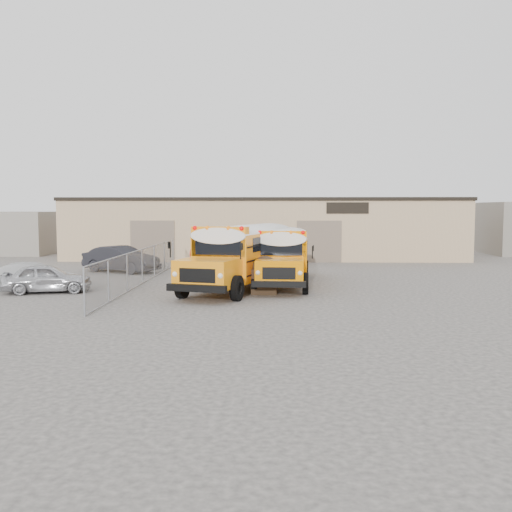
{
  "coord_description": "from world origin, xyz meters",
  "views": [
    {
      "loc": [
        0.7,
        -25.84,
        3.83
      ],
      "look_at": [
        -0.11,
        1.13,
        1.6
      ],
      "focal_mm": 40.0,
      "sensor_mm": 36.0,
      "label": 1
    }
  ],
  "objects_px": {
    "school_bus_left": "(277,243)",
    "car_dark": "(121,259)",
    "tarp_bundle": "(265,274)",
    "car_silver": "(47,278)",
    "school_bus_right": "(288,244)",
    "car_white": "(35,276)"
  },
  "relations": [
    {
      "from": "tarp_bundle",
      "to": "car_silver",
      "type": "xyz_separation_m",
      "value": [
        -9.99,
        0.01,
        -0.21
      ]
    },
    {
      "from": "school_bus_left",
      "to": "car_dark",
      "type": "bearing_deg",
      "value": -179.84
    },
    {
      "from": "school_bus_left",
      "to": "school_bus_right",
      "type": "xyz_separation_m",
      "value": [
        0.67,
        1.18,
        -0.15
      ]
    },
    {
      "from": "car_silver",
      "to": "car_white",
      "type": "height_order",
      "value": "car_silver"
    },
    {
      "from": "car_dark",
      "to": "school_bus_right",
      "type": "bearing_deg",
      "value": -58.24
    },
    {
      "from": "school_bus_left",
      "to": "tarp_bundle",
      "type": "distance_m",
      "value": 8.67
    },
    {
      "from": "school_bus_left",
      "to": "car_dark",
      "type": "xyz_separation_m",
      "value": [
        -9.46,
        -0.03,
        -1.0
      ]
    },
    {
      "from": "school_bus_left",
      "to": "car_white",
      "type": "height_order",
      "value": "school_bus_left"
    },
    {
      "from": "school_bus_left",
      "to": "car_white",
      "type": "xyz_separation_m",
      "value": [
        -11.69,
        -7.35,
        -1.15
      ]
    },
    {
      "from": "school_bus_right",
      "to": "tarp_bundle",
      "type": "distance_m",
      "value": 9.89
    },
    {
      "from": "school_bus_right",
      "to": "car_white",
      "type": "bearing_deg",
      "value": -145.41
    },
    {
      "from": "car_silver",
      "to": "school_bus_right",
      "type": "bearing_deg",
      "value": -62.52
    },
    {
      "from": "school_bus_right",
      "to": "car_dark",
      "type": "xyz_separation_m",
      "value": [
        -10.14,
        -1.2,
        -0.85
      ]
    },
    {
      "from": "car_silver",
      "to": "car_white",
      "type": "xyz_separation_m",
      "value": [
        -1.1,
        1.24,
        -0.03
      ]
    },
    {
      "from": "school_bus_right",
      "to": "car_dark",
      "type": "height_order",
      "value": "school_bus_right"
    },
    {
      "from": "school_bus_right",
      "to": "car_white",
      "type": "height_order",
      "value": "school_bus_right"
    },
    {
      "from": "school_bus_right",
      "to": "car_dark",
      "type": "distance_m",
      "value": 10.24
    },
    {
      "from": "car_dark",
      "to": "school_bus_left",
      "type": "bearing_deg",
      "value": -64.84
    },
    {
      "from": "car_dark",
      "to": "tarp_bundle",
      "type": "bearing_deg",
      "value": -109.06
    },
    {
      "from": "tarp_bundle",
      "to": "car_silver",
      "type": "height_order",
      "value": "tarp_bundle"
    },
    {
      "from": "car_silver",
      "to": "car_white",
      "type": "distance_m",
      "value": 1.65
    },
    {
      "from": "car_white",
      "to": "car_dark",
      "type": "height_order",
      "value": "car_dark"
    }
  ]
}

